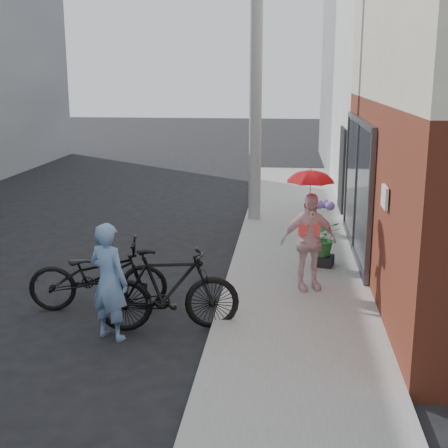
% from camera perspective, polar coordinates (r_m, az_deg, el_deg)
% --- Properties ---
extents(ground, '(80.00, 80.00, 0.00)m').
position_cam_1_polar(ground, '(9.08, -6.43, -8.71)').
color(ground, black).
rests_on(ground, ground).
extents(sidewalk, '(2.20, 24.00, 0.12)m').
position_cam_1_polar(sidewalk, '(10.74, 6.92, -4.78)').
color(sidewalk, gray).
rests_on(sidewalk, ground).
extents(curb, '(0.12, 24.00, 0.12)m').
position_cam_1_polar(curb, '(10.78, 0.73, -4.61)').
color(curb, '#9E9E99').
rests_on(curb, ground).
extents(east_building_far, '(8.00, 8.00, 7.00)m').
position_cam_1_polar(east_building_far, '(24.77, 18.89, 13.13)').
color(east_building_far, slate).
rests_on(east_building_far, ground).
extents(utility_pole, '(0.28, 0.28, 7.00)m').
position_cam_1_polar(utility_pole, '(14.21, 2.94, 13.91)').
color(utility_pole, '#9E9E99').
rests_on(utility_pole, ground).
extents(officer, '(0.68, 0.58, 1.58)m').
position_cam_1_polar(officer, '(8.31, -10.49, -5.19)').
color(officer, '#6A8EBC').
rests_on(officer, ground).
extents(bike_left, '(2.12, 1.03, 1.07)m').
position_cam_1_polar(bike_left, '(9.42, -11.44, -4.60)').
color(bike_left, black).
rests_on(bike_left, ground).
extents(bike_right, '(2.00, 0.91, 1.16)m').
position_cam_1_polar(bike_right, '(8.52, -5.10, -6.02)').
color(bike_right, black).
rests_on(bike_right, ground).
extents(kimono_woman, '(0.97, 0.63, 1.53)m').
position_cam_1_polar(kimono_woman, '(9.78, 7.73, -1.59)').
color(kimono_woman, beige).
rests_on(kimono_woman, sidewalk).
extents(parasol, '(0.72, 0.72, 0.63)m').
position_cam_1_polar(parasol, '(9.55, 7.94, 4.68)').
color(parasol, red).
rests_on(parasol, kimono_woman).
extents(planter, '(0.42, 0.42, 0.18)m').
position_cam_1_polar(planter, '(11.17, 9.04, -3.31)').
color(planter, black).
rests_on(planter, sidewalk).
extents(potted_plant, '(0.59, 0.51, 0.65)m').
position_cam_1_polar(potted_plant, '(11.05, 9.12, -1.24)').
color(potted_plant, '#2C6F31').
rests_on(potted_plant, planter).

